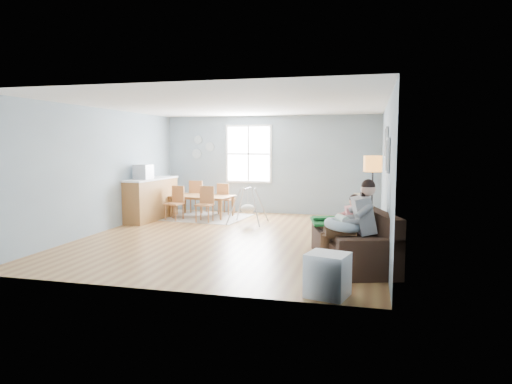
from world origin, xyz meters
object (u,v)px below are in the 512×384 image
(father, at_px, (353,221))
(chair_se, at_px, (206,202))
(monitor, at_px, (143,172))
(chair_ne, at_px, (225,197))
(counter, at_px, (151,199))
(toddler, at_px, (348,216))
(sofa, at_px, (355,244))
(chair_sw, at_px, (176,201))
(baby_swing, at_px, (248,208))
(dining_table, at_px, (201,206))
(chair_nw, at_px, (197,195))
(storage_cube, at_px, (327,275))
(floor_lamp, at_px, (373,171))

(father, relative_size, chair_se, 1.57)
(monitor, bearing_deg, chair_ne, 44.91)
(chair_ne, height_order, counter, counter)
(toddler, bearing_deg, counter, 149.97)
(counter, bearing_deg, chair_se, 2.11)
(chair_ne, distance_m, monitor, 2.37)
(sofa, height_order, chair_sw, sofa)
(baby_swing, bearing_deg, counter, 179.30)
(sofa, bearing_deg, chair_ne, 130.00)
(dining_table, height_order, chair_ne, chair_ne)
(father, distance_m, baby_swing, 4.30)
(chair_ne, height_order, baby_swing, baby_swing)
(sofa, height_order, chair_se, chair_se)
(chair_se, distance_m, monitor, 1.70)
(father, distance_m, chair_nw, 6.49)
(toddler, distance_m, monitor, 5.72)
(father, relative_size, chair_sw, 1.61)
(counter, bearing_deg, chair_nw, 60.40)
(storage_cube, relative_size, chair_sw, 0.69)
(storage_cube, height_order, chair_sw, chair_sw)
(chair_ne, bearing_deg, sofa, -50.00)
(dining_table, relative_size, monitor, 3.89)
(floor_lamp, bearing_deg, toddler, -106.70)
(dining_table, distance_m, counter, 1.32)
(dining_table, distance_m, chair_sw, 0.75)
(floor_lamp, relative_size, baby_swing, 1.93)
(chair_nw, height_order, monitor, monitor)
(floor_lamp, relative_size, storage_cube, 2.87)
(father, xyz_separation_m, chair_ne, (-3.59, 4.66, -0.26))
(chair_nw, xyz_separation_m, chair_ne, (0.84, -0.08, -0.04))
(floor_lamp, distance_m, baby_swing, 3.47)
(floor_lamp, relative_size, chair_nw, 1.85)
(chair_nw, height_order, chair_ne, chair_nw)
(chair_ne, bearing_deg, chair_nw, 174.27)
(dining_table, relative_size, chair_se, 1.84)
(father, bearing_deg, monitor, 149.31)
(toddler, distance_m, dining_table, 5.39)
(toddler, relative_size, baby_swing, 1.00)
(dining_table, xyz_separation_m, chair_se, (0.35, -0.63, 0.21))
(storage_cube, bearing_deg, dining_table, 124.52)
(chair_ne, distance_m, counter, 2.00)
(chair_sw, height_order, chair_se, chair_se)
(chair_sw, bearing_deg, dining_table, 48.44)
(floor_lamp, bearing_deg, chair_ne, 143.36)
(chair_nw, xyz_separation_m, baby_swing, (1.82, -1.34, -0.13))
(storage_cube, relative_size, counter, 0.31)
(toddler, xyz_separation_m, baby_swing, (-2.51, 2.90, -0.35))
(chair_se, distance_m, counter, 1.46)
(storage_cube, distance_m, dining_table, 6.73)
(storage_cube, bearing_deg, toddler, 85.32)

